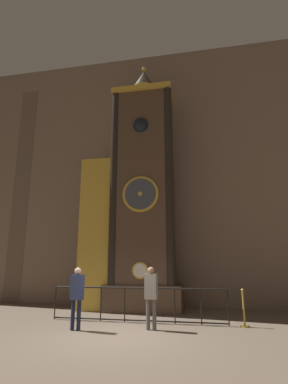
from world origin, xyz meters
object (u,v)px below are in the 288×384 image
object	(u,v)px
visitor_near	(77,292)
visitor_far	(151,292)
stanchion_post	(244,314)
clock_tower	(134,198)

from	to	relation	value
visitor_near	visitor_far	distance (m)	2.10
visitor_near	stanchion_post	size ratio (longest dim) A/B	1.58
visitor_near	stanchion_post	bearing A→B (deg)	30.27
clock_tower	stanchion_post	xyz separation A→B (m)	(3.86, -2.28, -4.12)
clock_tower	visitor_far	world-z (taller)	clock_tower
clock_tower	stanchion_post	bearing A→B (deg)	-30.54
clock_tower	visitor_far	bearing A→B (deg)	-68.68
visitor_far	stanchion_post	distance (m)	2.85
clock_tower	visitor_far	distance (m)	4.87
visitor_near	stanchion_post	xyz separation A→B (m)	(4.66, 1.39, -0.66)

